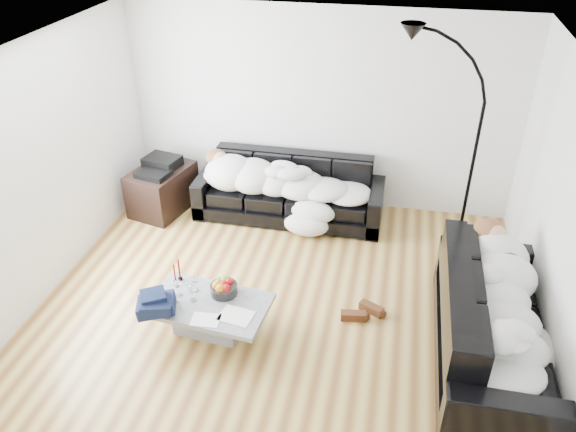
% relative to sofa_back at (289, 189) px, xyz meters
% --- Properties ---
extents(ground, '(5.00, 5.00, 0.00)m').
position_rel_sofa_back_xyz_m(ground, '(0.29, -1.74, -0.39)').
color(ground, brown).
rests_on(ground, ground).
extents(wall_back, '(5.00, 0.02, 2.60)m').
position_rel_sofa_back_xyz_m(wall_back, '(0.29, 0.51, 0.91)').
color(wall_back, silver).
rests_on(wall_back, ground).
extents(wall_left, '(0.02, 4.50, 2.60)m').
position_rel_sofa_back_xyz_m(wall_left, '(-2.21, -1.74, 0.91)').
color(wall_left, silver).
rests_on(wall_left, ground).
extents(wall_right, '(0.02, 4.50, 2.60)m').
position_rel_sofa_back_xyz_m(wall_right, '(2.79, -1.74, 0.91)').
color(wall_right, silver).
rests_on(wall_right, ground).
extents(ceiling, '(5.00, 5.00, 0.00)m').
position_rel_sofa_back_xyz_m(ceiling, '(0.29, -1.74, 2.21)').
color(ceiling, white).
rests_on(ceiling, ground).
extents(sofa_back, '(2.41, 0.83, 0.79)m').
position_rel_sofa_back_xyz_m(sofa_back, '(0.00, 0.00, 0.00)').
color(sofa_back, black).
rests_on(sofa_back, ground).
extents(sofa_right, '(0.96, 2.25, 0.91)m').
position_rel_sofa_back_xyz_m(sofa_right, '(2.35, -2.11, 0.06)').
color(sofa_right, black).
rests_on(sofa_right, ground).
extents(sleeper_back, '(2.04, 0.70, 0.41)m').
position_rel_sofa_back_xyz_m(sleeper_back, '(-0.00, -0.05, 0.23)').
color(sleeper_back, silver).
rests_on(sleeper_back, sofa_back).
extents(sleeper_right, '(0.81, 1.93, 0.47)m').
position_rel_sofa_back_xyz_m(sleeper_right, '(2.35, -2.11, 0.26)').
color(sleeper_right, silver).
rests_on(sleeper_right, sofa_right).
extents(teal_cushion, '(0.42, 0.38, 0.20)m').
position_rel_sofa_back_xyz_m(teal_cushion, '(2.29, -1.42, 0.33)').
color(teal_cushion, '#094444').
rests_on(teal_cushion, sofa_right).
extents(coffee_table, '(1.23, 0.79, 0.34)m').
position_rel_sofa_back_xyz_m(coffee_table, '(-0.33, -2.28, -0.22)').
color(coffee_table, '#939699').
rests_on(coffee_table, ground).
extents(fruit_bowl, '(0.29, 0.29, 0.17)m').
position_rel_sofa_back_xyz_m(fruit_bowl, '(-0.21, -2.11, 0.03)').
color(fruit_bowl, white).
rests_on(fruit_bowl, coffee_table).
extents(wine_glass_a, '(0.09, 0.09, 0.18)m').
position_rel_sofa_back_xyz_m(wine_glass_a, '(-0.51, -2.13, 0.04)').
color(wine_glass_a, white).
rests_on(wine_glass_a, coffee_table).
extents(wine_glass_b, '(0.08, 0.08, 0.18)m').
position_rel_sofa_back_xyz_m(wine_glass_b, '(-0.64, -2.23, 0.04)').
color(wine_glass_b, white).
rests_on(wine_glass_b, coffee_table).
extents(wine_glass_c, '(0.10, 0.10, 0.19)m').
position_rel_sofa_back_xyz_m(wine_glass_c, '(-0.48, -2.28, 0.04)').
color(wine_glass_c, white).
rests_on(wine_glass_c, coffee_table).
extents(candle_left, '(0.05, 0.05, 0.22)m').
position_rel_sofa_back_xyz_m(candle_left, '(-0.75, -2.05, 0.05)').
color(candle_left, maroon).
rests_on(candle_left, coffee_table).
extents(candle_right, '(0.05, 0.05, 0.25)m').
position_rel_sofa_back_xyz_m(candle_right, '(-0.72, -1.99, 0.07)').
color(candle_right, maroon).
rests_on(candle_right, coffee_table).
extents(newspaper_a, '(0.34, 0.28, 0.01)m').
position_rel_sofa_back_xyz_m(newspaper_a, '(-0.01, -2.41, -0.05)').
color(newspaper_a, silver).
rests_on(newspaper_a, coffee_table).
extents(newspaper_b, '(0.28, 0.21, 0.01)m').
position_rel_sofa_back_xyz_m(newspaper_b, '(-0.27, -2.52, -0.05)').
color(newspaper_b, silver).
rests_on(newspaper_b, coffee_table).
extents(navy_jacket, '(0.42, 0.37, 0.19)m').
position_rel_sofa_back_xyz_m(navy_jacket, '(-0.80, -2.50, 0.12)').
color(navy_jacket, black).
rests_on(navy_jacket, coffee_table).
extents(shoes, '(0.45, 0.34, 0.10)m').
position_rel_sofa_back_xyz_m(shoes, '(1.14, -1.77, -0.34)').
color(shoes, '#472311').
rests_on(shoes, ground).
extents(av_cabinet, '(0.78, 0.98, 0.59)m').
position_rel_sofa_back_xyz_m(av_cabinet, '(-1.68, -0.18, -0.10)').
color(av_cabinet, black).
rests_on(av_cabinet, ground).
extents(stereo, '(0.50, 0.43, 0.13)m').
position_rel_sofa_back_xyz_m(stereo, '(-1.68, -0.18, 0.26)').
color(stereo, black).
rests_on(stereo, av_cabinet).
extents(floor_lamp, '(0.91, 0.60, 2.33)m').
position_rel_sofa_back_xyz_m(floor_lamp, '(2.13, -0.46, 0.77)').
color(floor_lamp, black).
rests_on(floor_lamp, ground).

